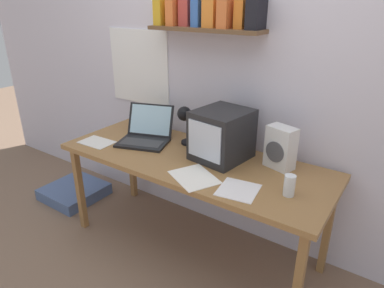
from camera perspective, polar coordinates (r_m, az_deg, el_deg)
name	(u,v)px	position (r m, az deg, el deg)	size (l,w,h in m)	color
ground_plane	(192,246)	(2.64, 0.00, -16.64)	(12.00, 12.00, 0.00)	#826551
back_wall	(226,60)	(2.42, 5.61, 13.83)	(5.60, 0.24, 2.60)	silver
corner_desk	(192,166)	(2.28, 0.00, -3.65)	(1.83, 0.70, 0.72)	#996C3D
crt_monitor	(222,135)	(2.20, 4.99, 1.54)	(0.35, 0.39, 0.32)	#232326
laptop	(146,133)	(2.53, -7.64, 1.90)	(0.44, 0.43, 0.24)	black
desk_lamp	(186,120)	(2.38, -1.07, 4.06)	(0.13, 0.17, 0.29)	black
juice_glass	(289,186)	(1.89, 15.91, -6.81)	(0.06, 0.06, 0.12)	white
space_heater	(281,148)	(2.14, 14.54, -0.60)	(0.19, 0.15, 0.27)	white
loose_paper_near_monitor	(238,190)	(1.90, 7.71, -7.59)	(0.24, 0.25, 0.00)	white
loose_paper_near_laptop	(97,142)	(2.59, -15.59, 0.30)	(0.25, 0.18, 0.00)	white
printed_handout	(194,177)	(2.01, 0.37, -5.56)	(0.35, 0.32, 0.00)	white
floor_cushion	(74,192)	(3.36, -19.00, -7.50)	(0.48, 0.48, 0.10)	#516797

